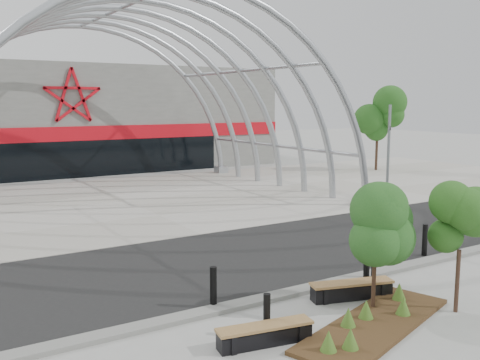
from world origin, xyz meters
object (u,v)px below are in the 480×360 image
object	(u,v)px
signal_pole	(388,152)
street_tree_1	(461,224)
street_tree_0	(376,219)
bollard_2	(374,265)
bench_1	(352,290)
bench_0	(265,335)

from	to	relation	value
signal_pole	street_tree_1	xyz separation A→B (m)	(-9.73, -11.48, -0.41)
street_tree_0	bollard_2	distance (m)	2.98
signal_pole	street_tree_1	distance (m)	15.05
street_tree_0	street_tree_1	bearing A→B (deg)	-34.92
signal_pole	bollard_2	world-z (taller)	signal_pole
signal_pole	bench_1	xyz separation A→B (m)	(-11.34, -9.41, -2.45)
street_tree_0	bench_0	bearing A→B (deg)	-176.93
signal_pole	street_tree_0	distance (m)	15.38
signal_pole	bollard_2	distance (m)	13.27
bench_0	bench_1	distance (m)	3.71
street_tree_0	bench_0	xyz separation A→B (m)	(-3.47, -0.19, -2.16)
bench_0	bollard_2	distance (m)	5.42
street_tree_1	bench_0	world-z (taller)	street_tree_1
signal_pole	bollard_2	size ratio (longest dim) A/B	5.34
bollard_2	signal_pole	bearing A→B (deg)	41.62
bench_1	signal_pole	bearing A→B (deg)	39.70
bench_0	bench_1	bearing A→B (deg)	16.64
bench_0	bench_1	xyz separation A→B (m)	(3.55, 1.06, 0.01)
street_tree_0	bollard_2	xyz separation A→B (m)	(1.65, 1.60, -1.90)
signal_pole	bollard_2	xyz separation A→B (m)	(-9.78, -8.69, -2.20)
bench_1	bench_0	bearing A→B (deg)	-163.36
signal_pole	street_tree_0	size ratio (longest dim) A/B	1.55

